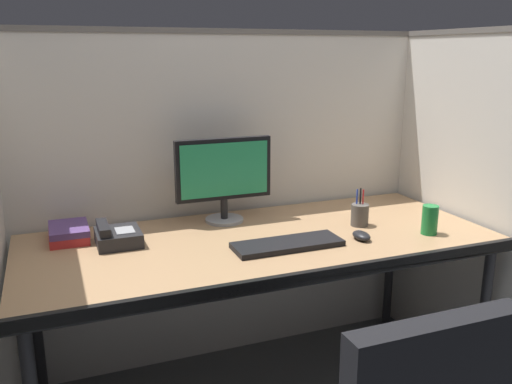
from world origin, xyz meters
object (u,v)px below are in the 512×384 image
object	(u,v)px
monitor_center	(224,174)
soda_can	(430,220)
keyboard_main	(288,244)
computer_mouse	(361,236)
desk	(262,250)
book_stack	(69,233)
desk_phone	(117,236)
pen_cup	(360,215)

from	to	relation	value
monitor_center	soda_can	distance (m)	0.89
keyboard_main	computer_mouse	distance (m)	0.31
monitor_center	soda_can	bearing A→B (deg)	-32.62
keyboard_main	soda_can	bearing A→B (deg)	-6.78
desk	soda_can	world-z (taller)	soda_can
book_stack	monitor_center	bearing A→B (deg)	0.58
computer_mouse	keyboard_main	bearing A→B (deg)	173.96
desk	soda_can	xyz separation A→B (m)	(0.67, -0.20, 0.11)
desk_phone	pen_cup	bearing A→B (deg)	-7.87
keyboard_main	book_stack	distance (m)	0.88
keyboard_main	pen_cup	world-z (taller)	pen_cup
keyboard_main	book_stack	bearing A→B (deg)	153.40
monitor_center	computer_mouse	distance (m)	0.65
keyboard_main	monitor_center	bearing A→B (deg)	107.57
computer_mouse	pen_cup	size ratio (longest dim) A/B	0.58
pen_cup	book_stack	distance (m)	1.22
desk_phone	desk	bearing A→B (deg)	-14.59
desk	monitor_center	distance (m)	0.39
keyboard_main	book_stack	size ratio (longest dim) A/B	2.04
computer_mouse	desk_phone	size ratio (longest dim) A/B	0.51
monitor_center	pen_cup	xyz separation A→B (m)	(0.53, -0.27, -0.17)
soda_can	keyboard_main	bearing A→B (deg)	173.22
monitor_center	book_stack	world-z (taller)	monitor_center
desk	computer_mouse	xyz separation A→B (m)	(0.37, -0.16, 0.07)
soda_can	desk_phone	distance (m)	1.27
soda_can	book_stack	distance (m)	1.47
monitor_center	desk_phone	bearing A→B (deg)	-165.10
pen_cup	soda_can	bearing A→B (deg)	-44.29
desk	computer_mouse	size ratio (longest dim) A/B	19.79
desk	book_stack	world-z (taller)	book_stack
keyboard_main	desk	bearing A→B (deg)	114.53
book_stack	desk_phone	xyz separation A→B (m)	(0.17, -0.12, 0.00)
desk	keyboard_main	distance (m)	0.15
desk	soda_can	size ratio (longest dim) A/B	15.57
monitor_center	pen_cup	world-z (taller)	monitor_center
keyboard_main	soda_can	xyz separation A→B (m)	(0.61, -0.07, 0.05)
desk	keyboard_main	world-z (taller)	keyboard_main
monitor_center	soda_can	size ratio (longest dim) A/B	3.52
computer_mouse	soda_can	world-z (taller)	soda_can
monitor_center	desk_phone	xyz separation A→B (m)	(-0.49, -0.13, -0.18)
monitor_center	desk_phone	distance (m)	0.53
desk	desk_phone	world-z (taller)	desk_phone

